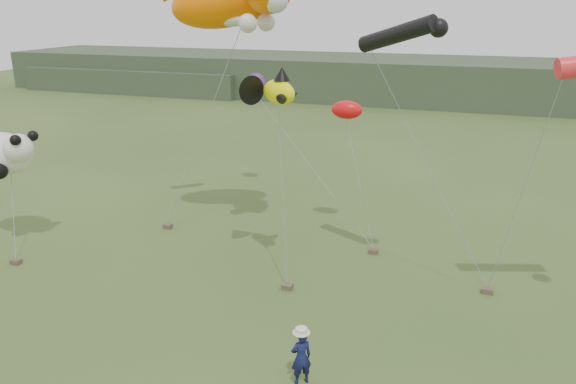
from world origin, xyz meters
name	(u,v)px	position (x,y,z in m)	size (l,w,h in m)	color
ground	(249,342)	(0.00, 0.00, 0.00)	(120.00, 120.00, 0.00)	#385123
headland	(388,80)	(-3.11, 44.69, 1.92)	(90.00, 13.00, 4.00)	#2D3D28
festival_attendant	(301,357)	(1.94, -1.24, 0.75)	(0.54, 0.36, 1.49)	#121746
sandbag_anchors	(259,261)	(-1.58, 4.89, 0.09)	(16.91, 5.41, 0.18)	brown
fish_kite	(267,90)	(-1.07, 4.51, 6.48)	(2.69, 1.78, 1.29)	#FBFF03
tube_kites	(527,48)	(6.63, 4.55, 7.99)	(9.02, 2.87, 1.65)	black
panda_kite	(5,153)	(-11.67, 3.79, 3.65)	(2.92, 1.89, 1.82)	white
misc_kites	(293,95)	(-2.37, 11.26, 5.26)	(6.61, 4.80, 1.21)	red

